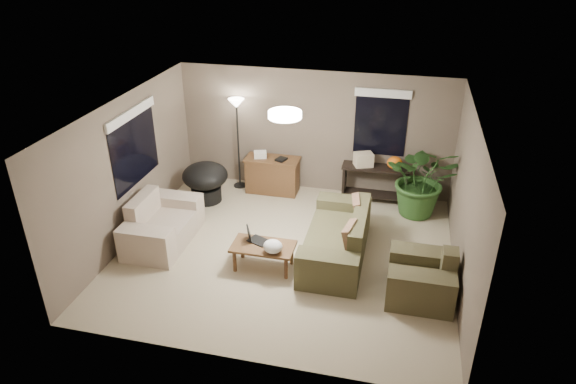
% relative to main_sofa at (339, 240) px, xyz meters
% --- Properties ---
extents(room_shell, '(5.50, 5.50, 5.50)m').
position_rel_main_sofa_xyz_m(room_shell, '(-0.88, -0.12, 0.96)').
color(room_shell, '#BFB08E').
rests_on(room_shell, ground).
extents(main_sofa, '(0.95, 2.20, 0.85)m').
position_rel_main_sofa_xyz_m(main_sofa, '(0.00, 0.00, 0.00)').
color(main_sofa, '#46432A').
rests_on(main_sofa, ground).
extents(throw_pillows, '(0.31, 1.38, 0.47)m').
position_rel_main_sofa_xyz_m(throw_pillows, '(0.26, 0.00, 0.36)').
color(throw_pillows, '#8C7251').
rests_on(throw_pillows, main_sofa).
extents(loveseat, '(0.90, 1.60, 0.85)m').
position_rel_main_sofa_xyz_m(loveseat, '(-3.06, -0.26, 0.00)').
color(loveseat, beige).
rests_on(loveseat, ground).
extents(armchair, '(0.95, 1.00, 0.85)m').
position_rel_main_sofa_xyz_m(armchair, '(1.34, -0.78, 0.00)').
color(armchair, '#49442C').
rests_on(armchair, ground).
extents(coffee_table, '(1.00, 0.55, 0.42)m').
position_rel_main_sofa_xyz_m(coffee_table, '(-1.12, -0.62, 0.06)').
color(coffee_table, brown).
rests_on(coffee_table, ground).
extents(laptop, '(0.43, 0.34, 0.24)m').
position_rel_main_sofa_xyz_m(laptop, '(-1.29, -0.52, 0.19)').
color(laptop, black).
rests_on(laptop, coffee_table).
extents(plastic_bag, '(0.39, 0.37, 0.21)m').
position_rel_main_sofa_xyz_m(plastic_bag, '(-0.92, -0.77, 0.23)').
color(plastic_bag, white).
rests_on(plastic_bag, coffee_table).
extents(desk, '(1.10, 0.50, 0.75)m').
position_rel_main_sofa_xyz_m(desk, '(-1.67, 2.02, 0.08)').
color(desk, brown).
rests_on(desk, ground).
extents(desk_papers, '(0.72, 0.32, 0.12)m').
position_rel_main_sofa_xyz_m(desk_papers, '(-1.82, 2.01, 0.51)').
color(desk_papers, silver).
rests_on(desk_papers, desk).
extents(console_table, '(1.30, 0.40, 0.75)m').
position_rel_main_sofa_xyz_m(console_table, '(0.41, 2.09, 0.14)').
color(console_table, black).
rests_on(console_table, ground).
extents(pumpkin, '(0.38, 0.38, 0.24)m').
position_rel_main_sofa_xyz_m(pumpkin, '(0.76, 2.09, 0.58)').
color(pumpkin, orange).
rests_on(pumpkin, console_table).
extents(cardboard_box, '(0.42, 0.37, 0.26)m').
position_rel_main_sofa_xyz_m(cardboard_box, '(0.16, 2.09, 0.59)').
color(cardboard_box, beige).
rests_on(cardboard_box, console_table).
extents(papasan_chair, '(1.19, 1.19, 0.80)m').
position_rel_main_sofa_xyz_m(papasan_chair, '(-2.86, 1.34, 0.17)').
color(papasan_chair, black).
rests_on(papasan_chair, ground).
extents(floor_lamp, '(0.32, 0.32, 1.91)m').
position_rel_main_sofa_xyz_m(floor_lamp, '(-2.41, 2.12, 1.30)').
color(floor_lamp, black).
rests_on(floor_lamp, ground).
extents(ceiling_fixture, '(0.50, 0.50, 0.10)m').
position_rel_main_sofa_xyz_m(ceiling_fixture, '(-0.88, -0.12, 2.15)').
color(ceiling_fixture, white).
rests_on(ceiling_fixture, room_shell).
extents(houseplant, '(1.33, 1.47, 1.15)m').
position_rel_main_sofa_xyz_m(houseplant, '(1.30, 1.76, 0.28)').
color(houseplant, '#2D5923').
rests_on(houseplant, ground).
extents(cat_scratching_post, '(0.32, 0.32, 0.50)m').
position_rel_main_sofa_xyz_m(cat_scratching_post, '(1.47, -0.31, -0.08)').
color(cat_scratching_post, tan).
rests_on(cat_scratching_post, ground).
extents(window_left, '(0.05, 1.56, 1.33)m').
position_rel_main_sofa_xyz_m(window_left, '(-3.61, 0.18, 1.49)').
color(window_left, black).
rests_on(window_left, room_shell).
extents(window_back, '(1.06, 0.05, 1.33)m').
position_rel_main_sofa_xyz_m(window_back, '(0.42, 2.36, 1.49)').
color(window_back, black).
rests_on(window_back, room_shell).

